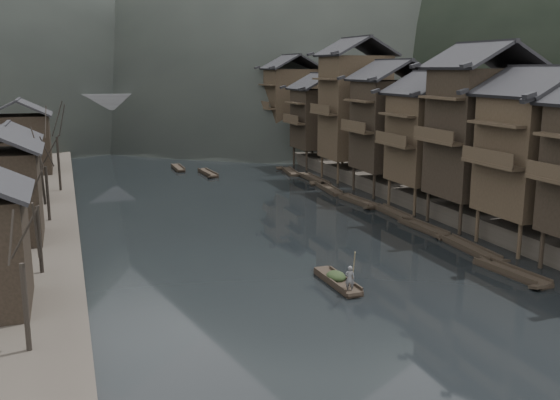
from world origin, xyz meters
name	(u,v)px	position (x,y,z in m)	size (l,w,h in m)	color
water	(314,265)	(0.00, 0.00, 0.00)	(300.00, 300.00, 0.00)	black
right_bank	(434,154)	(35.00, 40.00, 0.90)	(40.00, 200.00, 1.80)	#2D2823
stilt_houses	(398,109)	(17.28, 19.73, 9.04)	(9.00, 67.60, 17.00)	black
left_houses	(5,158)	(-20.50, 20.12, 5.66)	(8.10, 53.20, 8.73)	black
bare_trees	(47,158)	(-17.00, 14.11, 6.28)	(3.91, 42.02, 7.81)	black
moored_sampans	(369,205)	(11.89, 15.16, 0.20)	(2.64, 49.07, 0.47)	black
midriver_boats	(182,158)	(0.50, 53.16, 0.20)	(9.63, 41.29, 0.45)	black
stone_bridge	(158,115)	(0.00, 72.00, 5.11)	(40.00, 6.00, 9.00)	#4C4C4F
hero_sampan	(337,281)	(-0.08, -4.13, 0.20)	(1.26, 5.37, 0.44)	black
cargo_heap	(336,271)	(-0.07, -3.88, 0.79)	(1.18, 1.54, 0.71)	black
boatman	(350,275)	(-0.13, -6.00, 1.24)	(0.58, 0.38, 1.59)	#4E4E51
bamboo_pole	(354,233)	(0.07, -6.00, 3.80)	(0.06, 0.06, 4.46)	#8C7A51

